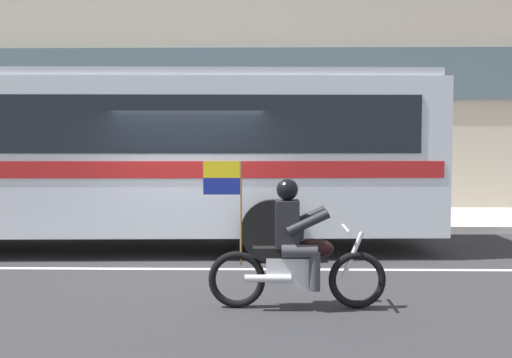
% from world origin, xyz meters
% --- Properties ---
extents(ground_plane, '(60.00, 60.00, 0.00)m').
position_xyz_m(ground_plane, '(0.00, 0.00, 0.00)').
color(ground_plane, '#2B2B2D').
extents(sidewalk_curb, '(28.00, 3.80, 0.15)m').
position_xyz_m(sidewalk_curb, '(0.00, 5.10, 0.07)').
color(sidewalk_curb, '#B7B2A8').
rests_on(sidewalk_curb, ground_plane).
extents(lane_center_stripe, '(26.60, 0.14, 0.01)m').
position_xyz_m(lane_center_stripe, '(0.00, -0.60, 0.00)').
color(lane_center_stripe, silver).
rests_on(lane_center_stripe, ground_plane).
extents(office_building_facade, '(28.00, 0.89, 10.83)m').
position_xyz_m(office_building_facade, '(0.00, 7.39, 5.42)').
color(office_building_facade, '#B2A893').
rests_on(office_building_facade, ground_plane).
extents(transit_bus, '(13.13, 3.06, 3.22)m').
position_xyz_m(transit_bus, '(-2.21, 1.19, 1.88)').
color(transit_bus, silver).
rests_on(transit_bus, ground_plane).
extents(motorcycle_with_rider, '(2.20, 0.64, 1.78)m').
position_xyz_m(motorcycle_with_rider, '(1.64, -2.84, 0.67)').
color(motorcycle_with_rider, black).
rests_on(motorcycle_with_rider, ground_plane).
extents(fire_hydrant, '(0.22, 0.30, 0.75)m').
position_xyz_m(fire_hydrant, '(0.93, 4.37, 0.52)').
color(fire_hydrant, '#4C8C3F').
rests_on(fire_hydrant, sidewalk_curb).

